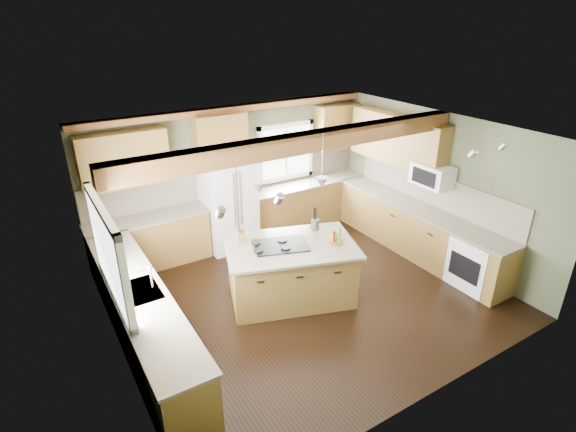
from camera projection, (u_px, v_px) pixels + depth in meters
floor at (305, 294)px, 7.19m from camera, size 5.60×5.60×0.00m
ceiling at (308, 134)px, 6.10m from camera, size 5.60×5.60×0.00m
wall_back at (233, 173)px, 8.58m from camera, size 5.60×0.00×5.60m
wall_left at (110, 274)px, 5.31m from camera, size 0.00×5.00×5.00m
wall_right at (437, 185)px, 7.98m from camera, size 0.00×5.00×5.00m
ceiling_beam at (304, 142)px, 6.22m from camera, size 5.55×0.26×0.26m
soffit_trim at (232, 109)px, 7.98m from camera, size 5.55×0.20×0.10m
backsplash_back at (234, 178)px, 8.61m from camera, size 5.58×0.03×0.58m
backsplash_right at (433, 189)px, 8.05m from camera, size 0.03×3.70×0.58m
base_cab_back_left at (150, 242)px, 7.85m from camera, size 2.02×0.60×0.88m
counter_back_left at (147, 219)px, 7.66m from camera, size 2.06×0.64×0.04m
base_cab_back_right at (306, 204)px, 9.42m from camera, size 2.62×0.60×0.88m
counter_back_right at (306, 183)px, 9.23m from camera, size 2.66×0.64×0.04m
base_cab_left at (144, 322)px, 5.85m from camera, size 0.60×3.70×0.88m
counter_left at (139, 292)px, 5.66m from camera, size 0.64×3.74×0.04m
base_cab_right at (417, 231)px, 8.24m from camera, size 0.60×3.70×0.88m
counter_right at (420, 209)px, 8.05m from camera, size 0.64×3.74×0.04m
upper_cab_back_left at (124, 159)px, 7.22m from camera, size 1.40×0.35×0.90m
upper_cab_over_fridge at (220, 133)px, 7.95m from camera, size 0.96×0.35×0.70m
upper_cab_right at (397, 140)px, 8.32m from camera, size 0.35×2.20×0.90m
upper_cab_back_corner at (336, 127)px, 9.27m from camera, size 0.90×0.35×0.90m
window_left at (107, 253)px, 5.25m from camera, size 0.04×1.60×1.05m
window_back at (285, 152)px, 9.01m from camera, size 1.10×0.04×1.00m
sink at (139, 292)px, 5.66m from camera, size 0.50×0.65×0.03m
faucet at (151, 278)px, 5.68m from camera, size 0.02×0.02×0.28m
dishwasher at (178, 387)px, 4.85m from camera, size 0.60×0.60×0.84m
oven at (476, 263)px, 7.23m from camera, size 0.60×0.72×0.84m
microwave at (432, 175)px, 7.74m from camera, size 0.40×0.70×0.38m
pendant_left at (259, 188)px, 6.27m from camera, size 0.18×0.18×0.16m
pendant_right at (322, 183)px, 6.45m from camera, size 0.18×0.18×0.16m
refrigerator at (229, 202)px, 8.31m from camera, size 0.90×0.74×1.80m
island at (291, 272)px, 6.96m from camera, size 2.10×1.65×0.88m
island_top at (291, 246)px, 6.77m from camera, size 2.25×1.81×0.04m
cooktop at (281, 245)px, 6.72m from camera, size 0.92×0.76×0.02m
knife_block at (242, 238)px, 6.77m from camera, size 0.13×0.12×0.18m
utensil_crock at (315, 224)px, 7.21m from camera, size 0.16×0.16×0.17m
bottle_tray at (336, 236)px, 6.79m from camera, size 0.26×0.26×0.22m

